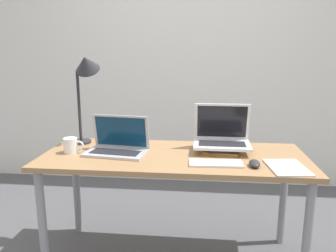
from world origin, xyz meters
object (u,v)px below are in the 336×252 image
book_stack (221,148)px  mug (71,145)px  notepad (287,167)px  desk_lamp (85,74)px  laptop_left (118,146)px  laptop_on_books (222,137)px  mouse (255,163)px  wireless_keyboard (216,163)px

book_stack → mug: bearing=-171.8°
book_stack → notepad: bearing=-40.4°
mug → desk_lamp: desk_lamp is taller
book_stack → laptop_left: bearing=-170.8°
laptop_left → book_stack: bearing=9.2°
laptop_on_books → mouse: laptop_on_books is taller
laptop_left → wireless_keyboard: (0.61, -0.16, -0.04)m
book_stack → notepad: 0.45m
laptop_left → notepad: bearing=-10.7°
laptop_left → desk_lamp: bearing=145.2°
laptop_on_books → mouse: 0.34m
book_stack → mouse: bearing=-58.7°
desk_lamp → book_stack: bearing=-4.3°
mug → desk_lamp: (0.04, 0.20, 0.43)m
mouse → notepad: size_ratio=0.38×
wireless_keyboard → notepad: bearing=-4.1°
book_stack → desk_lamp: 1.01m
book_stack → desk_lamp: size_ratio=0.42×
book_stack → wireless_keyboard: (-0.04, -0.26, -0.01)m
laptop_left → mouse: laptop_left is taller
laptop_left → notepad: laptop_left is taller
wireless_keyboard → desk_lamp: 1.03m
laptop_left → laptop_on_books: 0.67m
mug → desk_lamp: size_ratio=0.21×
book_stack → mug: (-0.94, -0.14, 0.03)m
mouse → notepad: bearing=-4.2°
laptop_left → mug: size_ratio=3.05×
laptop_left → desk_lamp: (-0.25, 0.17, 0.43)m
laptop_left → laptop_on_books: size_ratio=1.12×
book_stack → laptop_on_books: (0.00, 0.01, 0.07)m
laptop_on_books → desk_lamp: bearing=176.5°
book_stack → mug: size_ratio=2.02×
mug → desk_lamp: 0.48m
mouse → desk_lamp: 1.21m
desk_lamp → laptop_left: bearing=-34.8°
laptop_left → wireless_keyboard: size_ratio=1.31×
laptop_left → mouse: size_ratio=3.64×
book_stack → notepad: book_stack is taller
laptop_on_books → laptop_left: bearing=-169.8°
book_stack → desk_lamp: bearing=175.7°
wireless_keyboard → desk_lamp: desk_lamp is taller
book_stack → laptop_on_books: laptop_on_books is taller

